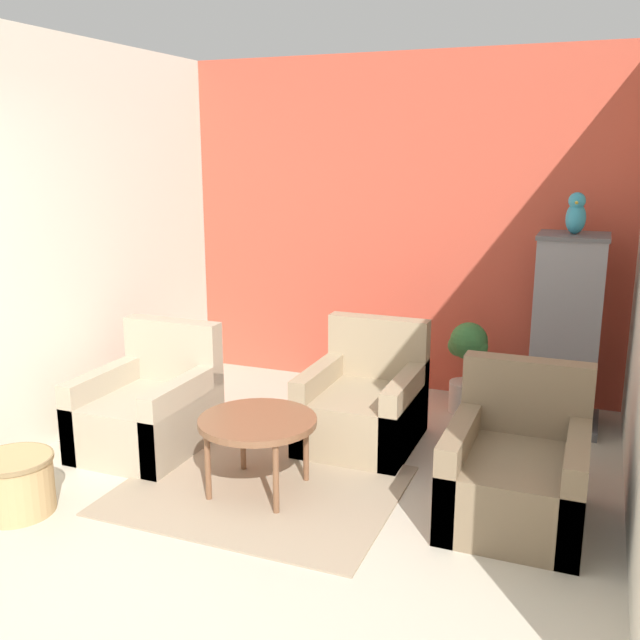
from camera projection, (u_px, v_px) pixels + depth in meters
name	position (u px, v px, depth m)	size (l,w,h in m)	color
ground_plane	(173.00, 622.00, 3.13)	(20.00, 20.00, 0.00)	beige
wall_back_accent	(398.00, 226.00, 6.00)	(3.85, 0.06, 2.79)	#C64C38
wall_left	(73.00, 240.00, 5.06)	(0.06, 3.50, 2.79)	silver
area_rug	(259.00, 490.00, 4.33)	(1.65, 1.32, 0.01)	gray
coffee_table	(258.00, 425.00, 4.23)	(0.71, 0.71, 0.47)	brown
armchair_left	(149.00, 411.00, 4.92)	(0.74, 0.87, 0.84)	tan
armchair_right	(516.00, 474.00, 3.96)	(0.74, 0.87, 0.84)	#7A664C
armchair_middle	(364.00, 406.00, 5.00)	(0.74, 0.87, 0.84)	#9E896B
birdcage	(566.00, 334.00, 5.21)	(0.55, 0.55, 1.44)	#555559
parrot	(576.00, 215.00, 5.01)	(0.14, 0.25, 0.30)	teal
potted_plant	(468.00, 362.00, 5.54)	(0.32, 0.29, 0.72)	beige
wicker_basket	(15.00, 483.00, 4.04)	(0.44, 0.44, 0.34)	tan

